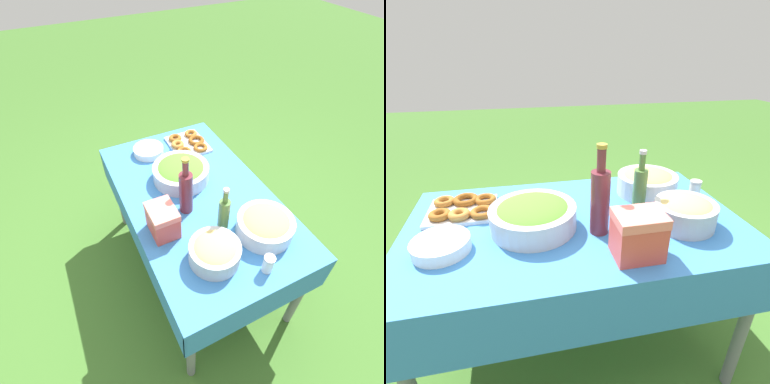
% 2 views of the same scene
% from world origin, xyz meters
% --- Properties ---
extents(ground_plane, '(14.00, 14.00, 0.00)m').
position_xyz_m(ground_plane, '(0.00, 0.00, 0.00)').
color(ground_plane, '#3D6B28').
extents(picnic_table, '(1.41, 0.83, 0.75)m').
position_xyz_m(picnic_table, '(0.00, 0.00, 0.65)').
color(picnic_table, '#387AC6').
rests_on(picnic_table, ground_plane).
extents(salad_bowl, '(0.35, 0.35, 0.11)m').
position_xyz_m(salad_bowl, '(-0.18, -0.02, 0.81)').
color(salad_bowl, silver).
rests_on(salad_bowl, picnic_table).
extents(pasta_bowl, '(0.25, 0.25, 0.12)m').
position_xyz_m(pasta_bowl, '(0.43, -0.12, 0.81)').
color(pasta_bowl, '#B2B7BC').
rests_on(pasta_bowl, picnic_table).
extents(donut_platter, '(0.31, 0.29, 0.05)m').
position_xyz_m(donut_platter, '(-0.48, 0.17, 0.77)').
color(donut_platter, silver).
rests_on(donut_platter, picnic_table).
extents(plate_stack, '(0.20, 0.20, 0.05)m').
position_xyz_m(plate_stack, '(-0.51, -0.11, 0.77)').
color(plate_stack, white).
rests_on(plate_stack, picnic_table).
extents(olive_oil_bottle, '(0.06, 0.06, 0.29)m').
position_xyz_m(olive_oil_bottle, '(0.28, 0.01, 0.86)').
color(olive_oil_bottle, '#4C7238').
rests_on(olive_oil_bottle, picnic_table).
extents(wine_bottle, '(0.07, 0.07, 0.36)m').
position_xyz_m(wine_bottle, '(0.08, -0.11, 0.89)').
color(wine_bottle, maroon).
rests_on(wine_bottle, picnic_table).
extents(bread_bowl, '(0.29, 0.29, 0.12)m').
position_xyz_m(bread_bowl, '(0.40, 0.19, 0.81)').
color(bread_bowl, silver).
rests_on(bread_bowl, picnic_table).
extents(cooler_box, '(0.17, 0.14, 0.17)m').
position_xyz_m(cooler_box, '(0.16, -0.28, 0.83)').
color(cooler_box, '#E04C42').
rests_on(cooler_box, picnic_table).
extents(salt_shaker, '(0.05, 0.05, 0.10)m').
position_xyz_m(salt_shaker, '(0.59, 0.07, 0.80)').
color(salt_shaker, white).
rests_on(salt_shaker, picnic_table).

